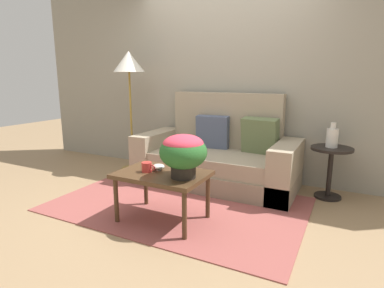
{
  "coord_description": "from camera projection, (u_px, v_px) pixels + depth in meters",
  "views": [
    {
      "loc": [
        1.58,
        -2.73,
        1.35
      ],
      "look_at": [
        0.07,
        0.22,
        0.64
      ],
      "focal_mm": 29.45,
      "sensor_mm": 36.0,
      "label": 1
    }
  ],
  "objects": [
    {
      "name": "table_vase",
      "position": [
        332.0,
        137.0,
        3.45
      ],
      "size": [
        0.12,
        0.12,
        0.28
      ],
      "color": "silver",
      "rests_on": "side_table"
    },
    {
      "name": "wall_back",
      "position": [
        226.0,
        72.0,
        4.25
      ],
      "size": [
        6.4,
        0.12,
        2.82
      ],
      "primitive_type": "cube",
      "color": "gray",
      "rests_on": "ground"
    },
    {
      "name": "coffee_table",
      "position": [
        162.0,
        178.0,
        2.93
      ],
      "size": [
        0.83,
        0.57,
        0.48
      ],
      "color": "#442D1B",
      "rests_on": "ground"
    },
    {
      "name": "area_rug",
      "position": [
        178.0,
        204.0,
        3.39
      ],
      "size": [
        2.6,
        1.69,
        0.01
      ],
      "primitive_type": "cube",
      "color": "#994C47",
      "rests_on": "ground"
    },
    {
      "name": "potted_plant",
      "position": [
        183.0,
        151.0,
        2.73
      ],
      "size": [
        0.42,
        0.42,
        0.38
      ],
      "color": "black",
      "rests_on": "coffee_table"
    },
    {
      "name": "floor_lamp",
      "position": [
        129.0,
        70.0,
        4.37
      ],
      "size": [
        0.43,
        0.43,
        1.7
      ],
      "color": "olive",
      "rests_on": "ground"
    },
    {
      "name": "ground_plane",
      "position": [
        177.0,
        205.0,
        3.36
      ],
      "size": [
        14.0,
        14.0,
        0.0
      ],
      "primitive_type": "plane",
      "color": "#997A56"
    },
    {
      "name": "side_table",
      "position": [
        331.0,
        163.0,
        3.51
      ],
      "size": [
        0.45,
        0.45,
        0.59
      ],
      "color": "black",
      "rests_on": "ground"
    },
    {
      "name": "coffee_mug",
      "position": [
        147.0,
        167.0,
        2.93
      ],
      "size": [
        0.14,
        0.1,
        0.09
      ],
      "color": "red",
      "rests_on": "coffee_table"
    },
    {
      "name": "snack_bowl",
      "position": [
        158.0,
        167.0,
        2.98
      ],
      "size": [
        0.12,
        0.12,
        0.06
      ],
      "color": "silver",
      "rests_on": "coffee_table"
    },
    {
      "name": "couch",
      "position": [
        218.0,
        158.0,
        4.01
      ],
      "size": [
        2.0,
        0.91,
        1.14
      ],
      "color": "gray",
      "rests_on": "ground"
    }
  ]
}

